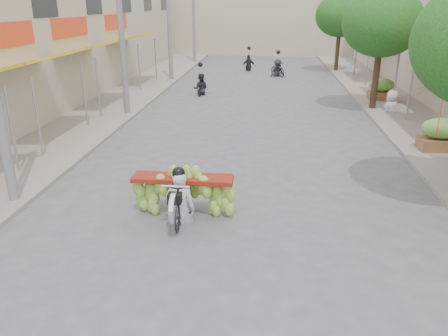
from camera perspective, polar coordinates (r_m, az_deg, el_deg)
ground at (r=7.66m, az=-0.26°, el=-15.96°), size 120.00×120.00×0.00m
sidewalk_left at (r=22.90m, az=-14.04°, el=8.75°), size 4.00×60.00×0.12m
sidewalk_right at (r=22.50m, az=22.23°, el=7.62°), size 4.00×60.00×0.12m
far_building at (r=44.13m, az=5.21°, el=19.26°), size 20.00×6.00×7.00m
utility_pole_mid at (r=19.10m, az=-13.42°, el=18.56°), size 0.60×0.24×8.00m
utility_pole_far at (r=27.78m, az=-7.23°, el=19.45°), size 0.60×0.24×8.00m
utility_pole_back at (r=36.62m, az=-3.99°, el=19.83°), size 0.60×0.24×8.00m
street_tree_mid at (r=20.68m, az=19.99°, el=17.37°), size 3.40×3.40×5.25m
street_tree_far at (r=32.47m, az=14.98°, el=18.68°), size 3.40×3.40×5.25m
produce_crate_mid at (r=15.64m, az=26.40°, el=4.25°), size 1.20×0.88×1.16m
produce_crate_far at (r=23.12m, az=19.87°, el=9.90°), size 1.20×0.88×1.16m
banana_motorbike at (r=9.71m, az=-5.63°, el=-2.68°), size 2.28×1.88×2.23m
market_umbrella at (r=14.38m, az=27.06°, el=9.85°), size 1.80×1.80×1.62m
pedestrian at (r=20.64m, az=21.24°, el=9.46°), size 1.02×1.00×1.82m
bg_motorbike_a at (r=23.51m, az=-3.07°, el=11.42°), size 0.79×1.42×1.95m
bg_motorbike_b at (r=29.77m, az=7.04°, el=13.41°), size 1.25×1.63×1.95m
bg_motorbike_c at (r=32.28m, az=3.26°, el=14.06°), size 1.01×1.45×1.95m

